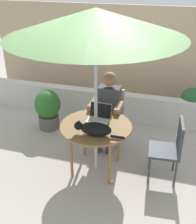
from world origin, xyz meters
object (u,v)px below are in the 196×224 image
object	(u,v)px
potted_plant_by_chair	(191,103)
laptop	(99,115)
chair_occupied	(110,112)
cat	(94,129)
patio_table	(96,129)
chair_empty	(171,146)
potted_plant_near_fence	(48,108)
person_seated	(108,107)
patio_umbrella	(95,23)

from	to	relation	value
potted_plant_by_chair	laptop	bearing A→B (deg)	-128.89
chair_occupied	cat	xyz separation A→B (m)	(0.05, -1.05, 0.28)
chair_occupied	patio_table	bearing A→B (deg)	-90.00
cat	potted_plant_by_chair	world-z (taller)	cat
chair_occupied	potted_plant_by_chair	xyz separation A→B (m)	(1.28, 0.96, -0.11)
chair_empty	cat	world-z (taller)	cat
cat	potted_plant_near_fence	size ratio (longest dim) A/B	0.90
person_seated	patio_umbrella	bearing A→B (deg)	-90.00
chair_occupied	chair_empty	bearing A→B (deg)	-35.60
patio_umbrella	chair_occupied	world-z (taller)	patio_umbrella
chair_empty	potted_plant_near_fence	world-z (taller)	chair_empty
potted_plant_near_fence	potted_plant_by_chair	distance (m)	2.59
chair_empty	cat	xyz separation A→B (m)	(-0.96, -0.33, 0.28)
person_seated	chair_empty	bearing A→B (deg)	-29.20
patio_table	potted_plant_near_fence	distance (m)	1.49
laptop	chair_occupied	bearing A→B (deg)	89.73
cat	potted_plant_near_fence	xyz separation A→B (m)	(-1.21, 1.13, -0.43)
laptop	potted_plant_near_fence	size ratio (longest dim) A/B	0.43
chair_occupied	potted_plant_by_chair	world-z (taller)	chair_occupied
laptop	cat	world-z (taller)	laptop
patio_table	chair_occupied	distance (m)	0.82
cat	potted_plant_near_fence	bearing A→B (deg)	137.02
patio_table	patio_umbrella	bearing A→B (deg)	0.00
patio_table	chair_empty	distance (m)	1.02
cat	potted_plant_by_chair	xyz separation A→B (m)	(1.23, 2.00, -0.39)
chair_empty	person_seated	size ratio (longest dim) A/B	0.73
patio_umbrella	chair_occupied	xyz separation A→B (m)	(0.00, 0.81, -1.53)
person_seated	cat	bearing A→B (deg)	-86.98
chair_occupied	patio_umbrella	bearing A→B (deg)	-90.00
patio_umbrella	person_seated	size ratio (longest dim) A/B	1.80
patio_table	potted_plant_by_chair	bearing A→B (deg)	54.10
patio_table	laptop	size ratio (longest dim) A/B	3.08
chair_empty	cat	bearing A→B (deg)	-161.28
patio_umbrella	chair_occupied	size ratio (longest dim) A/B	2.47
patio_table	chair_empty	xyz separation A→B (m)	(1.01, 0.09, -0.13)
laptop	potted_plant_by_chair	size ratio (longest dim) A/B	0.44
chair_occupied	cat	size ratio (longest dim) A/B	1.37
patio_table	person_seated	size ratio (longest dim) A/B	0.79
patio_umbrella	chair_empty	distance (m)	1.84
person_seated	potted_plant_by_chair	bearing A→B (deg)	41.07
cat	patio_umbrella	bearing A→B (deg)	101.22
cat	potted_plant_by_chair	size ratio (longest dim) A/B	0.92
chair_empty	patio_umbrella	bearing A→B (deg)	-174.96
cat	potted_plant_near_fence	world-z (taller)	cat
person_seated	potted_plant_near_fence	size ratio (longest dim) A/B	1.70
person_seated	potted_plant_near_fence	bearing A→B (deg)	168.30
chair_occupied	chair_empty	size ratio (longest dim) A/B	1.00
chair_occupied	potted_plant_near_fence	world-z (taller)	chair_occupied
patio_table	potted_plant_by_chair	distance (m)	2.19
chair_empty	potted_plant_by_chair	distance (m)	1.70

